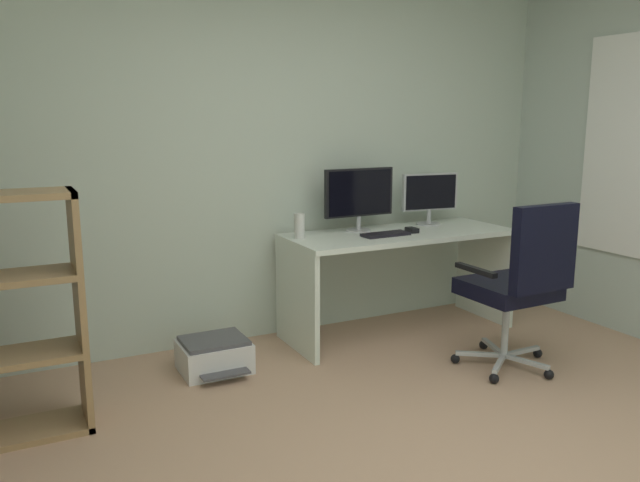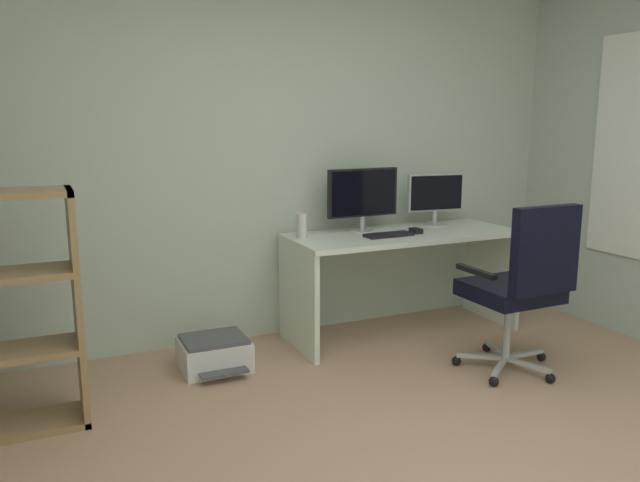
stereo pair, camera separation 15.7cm
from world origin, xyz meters
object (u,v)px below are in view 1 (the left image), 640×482
Objects in this scene: desktop_speaker at (300,226)px; office_chair at (520,278)px; desk at (398,257)px; keyboard at (386,234)px; monitor_secondary at (430,195)px; computer_mouse at (412,230)px; monitor_main at (359,195)px; printer at (214,355)px.

desktop_speaker is 1.46m from office_chair.
desk is 0.27m from keyboard.
monitor_secondary reaches higher than desktop_speaker.
keyboard is at bearing -172.35° from computer_mouse.
monitor_main reaches higher than keyboard.
monitor_main reaches higher than computer_mouse.
monitor_main is (-0.25, 0.15, 0.45)m from desk.
keyboard is 0.24m from computer_mouse.
keyboard is 0.32× the size of office_chair.
keyboard is at bearing -17.88° from desktop_speaker.
desk is 0.22m from computer_mouse.
computer_mouse is at bearing -41.84° from desk.
desktop_speaker is at bearing -177.53° from monitor_secondary.
keyboard is at bearing 0.59° from printer.
desktop_speaker reaches higher than computer_mouse.
desktop_speaker is at bearing -174.45° from monitor_main.
desktop_speaker is 0.39× the size of printer.
desk is at bearing 3.97° from printer.
printer is (-0.68, -0.20, -0.73)m from desktop_speaker.
monitor_secondary is at bearing 7.79° from printer.
monitor_secondary reaches higher than keyboard.
desk is at bearing 25.56° from keyboard.
keyboard is 0.79× the size of printer.
monitor_secondary is at bearing 21.71° from desk.
monitor_secondary is at bearing 2.47° from desktop_speaker.
desktop_speaker is (-0.49, -0.05, -0.18)m from monitor_main.
desktop_speaker is (-0.74, 0.10, 0.27)m from desk.
monitor_secondary is 0.62m from keyboard.
monitor_main reaches higher than desk.
computer_mouse is at bearing -11.15° from desktop_speaker.
keyboard is 3.40× the size of computer_mouse.
office_chair is 1.93m from printer.
monitor_main is 1.26× the size of printer.
computer_mouse is at bearing 4.69° from keyboard.
monitor_secondary is 4.49× the size of computer_mouse.
desk is at bearing 104.44° from office_chair.
computer_mouse is (0.32, -0.21, -0.25)m from monitor_main.
monitor_main reaches higher than office_chair.
monitor_secondary is 0.42m from computer_mouse.
computer_mouse is at bearing 101.25° from office_chair.
computer_mouse is (0.07, -0.06, 0.20)m from desk.
monitor_main is at bearing 107.81° from keyboard.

